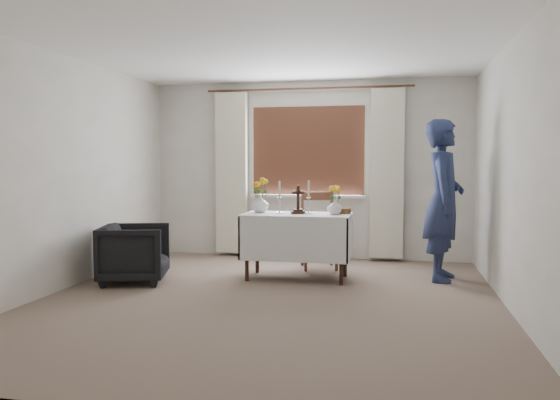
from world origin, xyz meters
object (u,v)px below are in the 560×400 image
at_px(armchair, 134,253).
at_px(person, 443,200).
at_px(flower_vase_right, 334,207).
at_px(flower_vase_left, 260,203).
at_px(altar_table, 297,246).
at_px(wooden_chair, 319,230).
at_px(wooden_cross, 298,200).

relative_size(armchair, person, 0.39).
bearing_deg(flower_vase_right, flower_vase_left, 176.04).
relative_size(person, flower_vase_left, 8.62).
bearing_deg(altar_table, flower_vase_right, 2.12).
xyz_separation_m(wooden_chair, armchair, (-1.93, -1.24, -0.16)).
xyz_separation_m(wooden_chair, wooden_cross, (-0.16, -0.67, 0.44)).
relative_size(wooden_cross, flower_vase_left, 1.53).
bearing_deg(armchair, person, -91.77).
xyz_separation_m(wooden_cross, flower_vase_left, (-0.47, 0.07, -0.06)).
bearing_deg(wooden_cross, wooden_chair, 55.37).
distance_m(wooden_chair, armchair, 2.30).
relative_size(wooden_chair, flower_vase_left, 4.57).
height_order(wooden_chair, armchair, wooden_chair).
xyz_separation_m(armchair, person, (3.42, 0.85, 0.59)).
distance_m(person, wooden_cross, 1.67).
relative_size(person, wooden_cross, 5.63).
bearing_deg(armchair, flower_vase_right, -90.85).
xyz_separation_m(person, flower_vase_right, (-1.22, -0.27, -0.08)).
relative_size(armchair, wooden_cross, 2.22).
distance_m(armchair, flower_vase_right, 2.33).
distance_m(altar_table, person, 1.76).
bearing_deg(wooden_chair, altar_table, -119.72).
bearing_deg(wooden_chair, wooden_cross, -119.13).
bearing_deg(flower_vase_left, wooden_chair, 43.49).
xyz_separation_m(armchair, flower_vase_left, (1.30, 0.64, 0.54)).
distance_m(armchair, person, 3.58).
height_order(armchair, flower_vase_right, flower_vase_right).
distance_m(flower_vase_left, flower_vase_right, 0.90).
height_order(wooden_cross, flower_vase_left, wooden_cross).
xyz_separation_m(altar_table, wooden_chair, (0.17, 0.68, 0.11)).
bearing_deg(flower_vase_left, flower_vase_right, -3.96).
xyz_separation_m(armchair, flower_vase_right, (2.20, 0.58, 0.52)).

